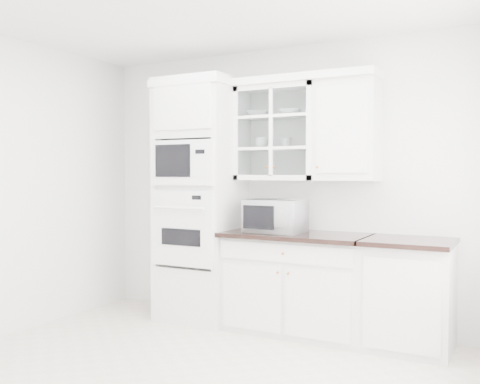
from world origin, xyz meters
The scene contains 13 objects.
ground centered at (0.00, 0.00, 0.01)m, with size 4.00×3.50×0.01m, color beige.
room_shell centered at (0.00, 0.43, 1.78)m, with size 4.00×3.50×2.70m.
oven_column centered at (-0.75, 1.42, 1.20)m, with size 0.76×0.68×2.40m.
base_cabinet_run centered at (0.28, 1.45, 0.46)m, with size 1.32×0.67×0.92m.
extra_base_cabinet centered at (1.28, 1.45, 0.46)m, with size 0.72×0.67×0.92m.
upper_cabinet_glass centered at (0.03, 1.58, 1.85)m, with size 0.80×0.33×0.90m.
upper_cabinet_solid centered at (0.71, 1.58, 1.85)m, with size 0.55×0.33×0.90m, color white.
crown_molding centered at (-0.07, 1.56, 2.33)m, with size 2.14×0.38×0.07m, color white.
countertop_microwave centered at (0.09, 1.40, 1.07)m, with size 0.52×0.44×0.30m, color white.
bowl_a centered at (-0.18, 1.57, 2.04)m, with size 0.23×0.23×0.06m, color white.
bowl_b centered at (0.14, 1.60, 2.04)m, with size 0.20×0.20×0.06m, color white.
cup_a centered at (-0.14, 1.57, 1.76)m, with size 0.13×0.13×0.10m, color white.
cup_b centered at (0.11, 1.59, 1.76)m, with size 0.10×0.10×0.09m, color white.
Camera 1 is at (2.13, -3.10, 1.46)m, focal length 40.00 mm.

